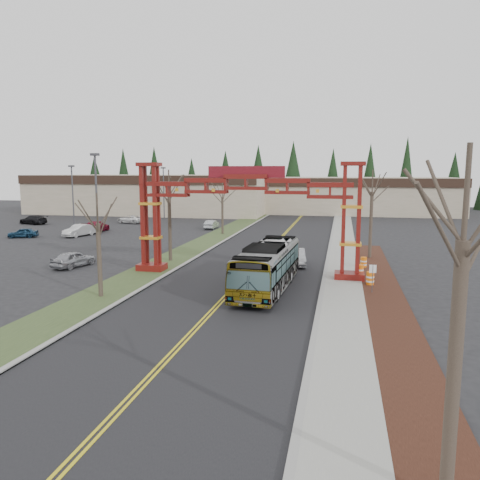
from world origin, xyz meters
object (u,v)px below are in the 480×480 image
(parked_car_far_c, at_px, (33,220))
(light_pole_far, at_px, (164,189))
(retail_building_east, at_px, (356,195))
(barrel_north, at_px, (364,263))
(parked_car_near_b, at_px, (79,230))
(bare_tree_right_near, at_px, (463,243))
(light_pole_near, at_px, (96,194))
(silver_sedan, at_px, (296,257))
(gateway_arch, at_px, (246,200))
(bare_tree_median_mid, at_px, (169,194))
(parked_car_far_b, at_px, (131,219))
(bare_tree_right_far, at_px, (372,192))
(parked_car_mid_b, at_px, (23,233))
(light_pole_mid, at_px, (73,192))
(parked_car_far_a, at_px, (211,224))
(parked_car_mid_a, at_px, (96,226))
(bare_tree_median_near, at_px, (98,224))
(barrel_south, at_px, (370,279))
(retail_building_west, at_px, (155,193))
(street_sign, at_px, (373,273))
(transit_bus, at_px, (268,266))
(bare_tree_median_far, at_px, (222,198))
(barrel_mid, at_px, (360,272))
(parked_car_near_a, at_px, (74,259))

(parked_car_far_c, height_order, light_pole_far, light_pole_far)
(retail_building_east, height_order, barrel_north, retail_building_east)
(parked_car_near_b, height_order, bare_tree_right_near, bare_tree_right_near)
(light_pole_near, bearing_deg, silver_sedan, -11.01)
(gateway_arch, xyz_separation_m, bare_tree_median_mid, (-8.00, 4.33, 0.23))
(parked_car_far_b, xyz_separation_m, bare_tree_right_far, (35.63, -23.57, 5.61))
(bare_tree_median_mid, xyz_separation_m, light_pole_far, (-15.08, 36.86, -1.04))
(parked_car_far_b, relative_size, bare_tree_right_near, 0.52)
(retail_building_east, xyz_separation_m, barrel_north, (-0.75, -57.24, -3.02))
(parked_car_near_b, bearing_deg, parked_car_far_c, 156.72)
(parked_car_mid_b, relative_size, light_pole_mid, 0.39)
(parked_car_mid_b, distance_m, parked_car_far_a, 24.73)
(parked_car_mid_a, distance_m, bare_tree_median_near, 35.40)
(retail_building_east, bearing_deg, barrel_south, -90.50)
(parked_car_near_b, xyz_separation_m, parked_car_far_c, (-14.64, 10.99, -0.04))
(bare_tree_median_mid, relative_size, light_pole_near, 0.83)
(retail_building_west, xyz_separation_m, street_sign, (39.45, -57.82, -2.32))
(transit_bus, bearing_deg, bare_tree_median_mid, 144.09)
(bare_tree_median_far, relative_size, barrel_south, 6.41)
(light_pole_near, xyz_separation_m, barrel_mid, (26.66, -8.52, -5.27))
(street_sign, xyz_separation_m, barrel_south, (-0.01, 2.28, -0.92))
(bare_tree_right_near, relative_size, barrel_mid, 7.93)
(parked_car_far_b, distance_m, light_pole_mid, 10.98)
(retail_building_east, xyz_separation_m, bare_tree_median_far, (-18.00, -38.40, 1.28))
(bare_tree_right_far, xyz_separation_m, light_pole_near, (-27.88, -0.49, -0.43))
(bare_tree_right_far, bearing_deg, parked_car_far_a, 137.53)
(parked_car_far_b, relative_size, bare_tree_median_far, 0.68)
(parked_car_near_b, bearing_deg, light_pole_near, -35.31)
(light_pole_mid, xyz_separation_m, barrel_north, (39.36, -19.55, -4.75))
(parked_car_near_a, bearing_deg, bare_tree_median_mid, -135.39)
(parked_car_far_c, xyz_separation_m, bare_tree_right_near, (50.00, -53.11, 5.86))
(retail_building_west, xyz_separation_m, barrel_north, (39.25, -49.24, -3.27))
(bare_tree_right_near, bearing_deg, parked_car_far_b, 121.74)
(parked_car_mid_a, bearing_deg, gateway_arch, 132.35)
(silver_sedan, relative_size, barrel_south, 4.13)
(light_pole_near, bearing_deg, parked_car_near_a, -73.62)
(parked_car_far_c, relative_size, light_pole_mid, 0.54)
(parked_car_mid_b, height_order, light_pole_far, light_pole_far)
(gateway_arch, height_order, transit_bus, gateway_arch)
(retail_building_west, bearing_deg, barrel_north, -51.44)
(transit_bus, distance_m, barrel_north, 11.16)
(transit_bus, distance_m, bare_tree_right_near, 22.36)
(bare_tree_median_far, relative_size, light_pole_far, 0.75)
(parked_car_near_a, height_order, light_pole_mid, light_pole_mid)
(parked_car_far_b, distance_m, barrel_south, 49.37)
(parked_car_far_a, xyz_separation_m, barrel_mid, (19.78, -28.23, -0.08))
(bare_tree_median_mid, bearing_deg, bare_tree_right_near, -57.96)
(bare_tree_median_far, height_order, bare_tree_right_far, bare_tree_right_far)
(parked_car_far_a, distance_m, light_pole_mid, 20.18)
(bare_tree_median_near, relative_size, bare_tree_right_near, 0.77)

